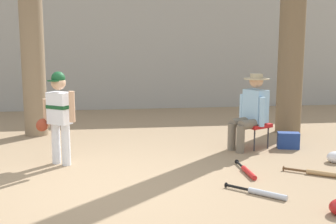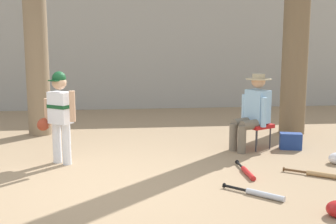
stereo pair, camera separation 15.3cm
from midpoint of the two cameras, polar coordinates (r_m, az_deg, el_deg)
name	(u,v)px [view 1 (the left image)]	position (r m, az deg, el deg)	size (l,w,h in m)	color
ground_plane	(100,191)	(5.17, -9.83, -10.20)	(60.00, 60.00, 0.00)	#937A5B
concrete_back_wall	(103,51)	(11.05, -8.94, 7.95)	(18.00, 0.36, 2.91)	#9E9E99
tree_near_player	(31,24)	(8.21, -18.05, 10.88)	(0.67, 0.67, 4.69)	#7F6B51
young_ballplayer	(58,112)	(6.18, -14.90, -0.01)	(0.60, 0.39, 1.31)	white
folding_stool	(255,126)	(7.09, 10.75, -1.80)	(0.53, 0.53, 0.41)	red
seated_spectator	(251,109)	(6.97, 10.23, 0.34)	(0.67, 0.55, 1.20)	#6B6051
handbag_beside_stool	(288,140)	(7.23, 14.95, -3.63)	(0.34, 0.18, 0.26)	navy
bat_aluminum_silver	(263,193)	(5.04, 11.46, -10.39)	(0.59, 0.57, 0.07)	#B7BCC6
bat_red_barrel	(247,171)	(5.79, 9.63, -7.70)	(0.07, 0.76, 0.07)	red
bat_wood_tan	(320,173)	(5.94, 18.61, -7.63)	(0.65, 0.49, 0.07)	tan
batting_helmet_white	(336,157)	(6.63, 20.57, -5.61)	(0.29, 0.23, 0.17)	silver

